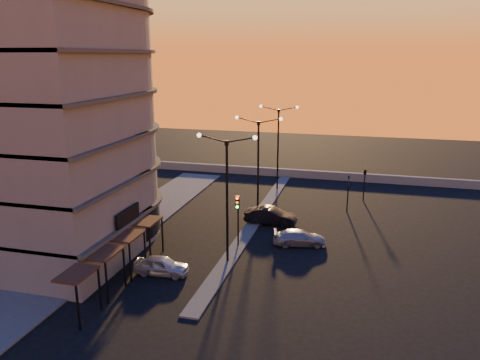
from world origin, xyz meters
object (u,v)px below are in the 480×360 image
(car_hatchback, at_px, (162,265))
(car_wagon, at_px, (300,238))
(traffic_light_main, at_px, (238,213))
(car_sedan, at_px, (271,216))
(streetlamp_mid, at_px, (258,160))

(car_hatchback, xyz_separation_m, car_wagon, (8.55, 7.65, -0.04))
(traffic_light_main, xyz_separation_m, car_hatchback, (-3.86, -5.95, -2.24))
(car_hatchback, relative_size, car_sedan, 0.82)
(traffic_light_main, height_order, car_sedan, traffic_light_main)
(car_hatchback, xyz_separation_m, car_sedan, (5.36, 11.79, 0.12))
(car_wagon, bearing_deg, car_sedan, 24.28)
(streetlamp_mid, relative_size, traffic_light_main, 2.24)
(car_hatchback, distance_m, car_wagon, 11.47)
(streetlamp_mid, xyz_separation_m, car_hatchback, (-3.86, -13.07, -4.94))
(car_wagon, bearing_deg, traffic_light_main, 96.68)
(streetlamp_mid, xyz_separation_m, car_wagon, (4.69, -5.42, -4.98))
(streetlamp_mid, relative_size, car_hatchback, 2.49)
(car_hatchback, height_order, car_wagon, car_hatchback)
(car_hatchback, bearing_deg, traffic_light_main, -35.98)
(streetlamp_mid, relative_size, car_wagon, 2.26)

